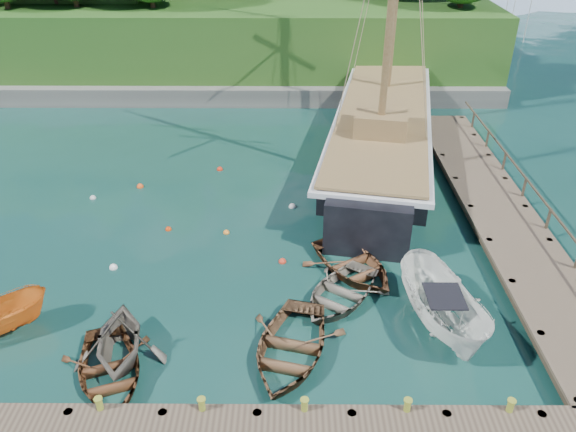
% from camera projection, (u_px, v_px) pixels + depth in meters
% --- Properties ---
extents(ground, '(160.00, 160.00, 0.00)m').
position_uv_depth(ground, '(249.00, 311.00, 21.15)').
color(ground, '#13342C').
rests_on(ground, ground).
extents(dock_east, '(3.20, 24.00, 1.10)m').
position_uv_depth(dock_east, '(497.00, 209.00, 26.88)').
color(dock_east, '#46382D').
rests_on(dock_east, ground).
extents(bollard_0, '(0.26, 0.26, 0.45)m').
position_uv_depth(bollard_0, '(104.00, 422.00, 16.79)').
color(bollard_0, olive).
rests_on(bollard_0, ground).
extents(bollard_1, '(0.26, 0.26, 0.45)m').
position_uv_depth(bollard_1, '(204.00, 423.00, 16.77)').
color(bollard_1, olive).
rests_on(bollard_1, ground).
extents(bollard_2, '(0.26, 0.26, 0.45)m').
position_uv_depth(bollard_2, '(304.00, 423.00, 16.76)').
color(bollard_2, olive).
rests_on(bollard_2, ground).
extents(bollard_3, '(0.26, 0.26, 0.45)m').
position_uv_depth(bollard_3, '(404.00, 424.00, 16.74)').
color(bollard_3, olive).
rests_on(bollard_3, ground).
extents(bollard_4, '(0.26, 0.26, 0.45)m').
position_uv_depth(bollard_4, '(505.00, 424.00, 16.73)').
color(bollard_4, olive).
rests_on(bollard_4, ground).
extents(rowboat_0, '(4.27, 4.97, 0.87)m').
position_uv_depth(rowboat_0, '(110.00, 378.00, 18.30)').
color(rowboat_0, '#53311A').
rests_on(rowboat_0, ground).
extents(rowboat_1, '(3.67, 4.07, 1.90)m').
position_uv_depth(rowboat_1, '(122.00, 357.00, 19.09)').
color(rowboat_1, '#635D52').
rests_on(rowboat_1, ground).
extents(rowboat_2, '(4.46, 5.44, 0.98)m').
position_uv_depth(rowboat_2, '(289.00, 356.00, 19.14)').
color(rowboat_2, brown).
rests_on(rowboat_2, ground).
extents(rowboat_3, '(4.83, 5.15, 0.87)m').
position_uv_depth(rowboat_3, '(339.00, 300.00, 21.72)').
color(rowboat_3, '#6B6457').
rests_on(rowboat_3, ground).
extents(rowboat_4, '(5.01, 5.39, 0.91)m').
position_uv_depth(rowboat_4, '(353.00, 272.00, 23.27)').
color(rowboat_4, brown).
rests_on(rowboat_4, ground).
extents(cabin_boat_white, '(3.14, 5.74, 2.10)m').
position_uv_depth(cabin_boat_white, '(439.00, 327.00, 20.39)').
color(cabin_boat_white, white).
rests_on(cabin_boat_white, ground).
extents(schooner, '(9.24, 28.54, 21.29)m').
position_uv_depth(schooner, '(382.00, 134.00, 32.89)').
color(schooner, black).
rests_on(schooner, ground).
extents(mooring_buoy_0, '(0.35, 0.35, 0.35)m').
position_uv_depth(mooring_buoy_0, '(114.00, 268.00, 23.49)').
color(mooring_buoy_0, white).
rests_on(mooring_buoy_0, ground).
extents(mooring_buoy_1, '(0.29, 0.29, 0.29)m').
position_uv_depth(mooring_buoy_1, '(169.00, 230.00, 26.07)').
color(mooring_buoy_1, red).
rests_on(mooring_buoy_1, ground).
extents(mooring_buoy_2, '(0.29, 0.29, 0.29)m').
position_uv_depth(mooring_buoy_2, '(226.00, 233.00, 25.83)').
color(mooring_buoy_2, orange).
rests_on(mooring_buoy_2, ground).
extents(mooring_buoy_3, '(0.37, 0.37, 0.37)m').
position_uv_depth(mooring_buoy_3, '(292.00, 207.00, 27.88)').
color(mooring_buoy_3, silver).
rests_on(mooring_buoy_3, ground).
extents(mooring_buoy_4, '(0.36, 0.36, 0.36)m').
position_uv_depth(mooring_buoy_4, '(140.00, 187.00, 29.71)').
color(mooring_buoy_4, '#EE4F16').
rests_on(mooring_buoy_4, ground).
extents(mooring_buoy_5, '(0.34, 0.34, 0.34)m').
position_uv_depth(mooring_buoy_5, '(220.00, 170.00, 31.48)').
color(mooring_buoy_5, red).
rests_on(mooring_buoy_5, ground).
extents(mooring_buoy_6, '(0.31, 0.31, 0.31)m').
position_uv_depth(mooring_buoy_6, '(93.00, 198.00, 28.65)').
color(mooring_buoy_6, silver).
rests_on(mooring_buoy_6, ground).
extents(mooring_buoy_7, '(0.33, 0.33, 0.33)m').
position_uv_depth(mooring_buoy_7, '(282.00, 262.00, 23.86)').
color(mooring_buoy_7, red).
rests_on(mooring_buoy_7, ground).
extents(headland, '(51.00, 19.31, 12.90)m').
position_uv_depth(headland, '(113.00, 2.00, 45.29)').
color(headland, '#474744').
rests_on(headland, ground).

